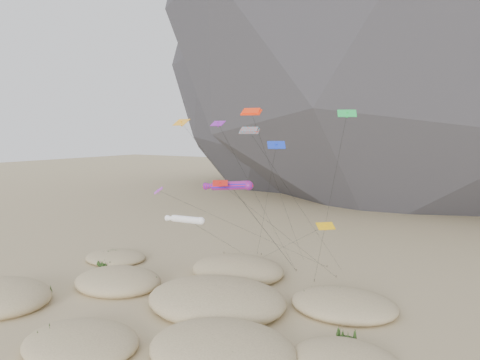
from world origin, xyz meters
name	(u,v)px	position (x,y,z in m)	size (l,w,h in m)	color
ground	(168,317)	(0.00, 0.00, 0.00)	(500.00, 500.00, 0.00)	#CCB789
dunes	(179,300)	(-1.01, 3.14, 0.72)	(51.38, 37.13, 3.70)	#CCB789
dune_grass	(189,300)	(0.11, 3.56, 0.85)	(44.08, 30.24, 1.51)	black
kite_stakes	(284,265)	(2.07, 23.88, 0.15)	(20.29, 8.24, 0.30)	#3F2D1E
rainbow_tube_kite	(229,186)	(0.59, 11.24, 13.32)	(8.00, 14.64, 14.21)	red
white_tube_kite	(185,219)	(-5.37, 9.89, 8.63)	(7.57, 15.24, 9.39)	white
orange_parafoil	(252,113)	(0.41, 17.17, 22.50)	(4.09, 12.53, 23.24)	#FD310D
multi_parafoil	(251,132)	(2.24, 13.75, 19.99)	(9.39, 13.75, 20.70)	red
delta_kites	(243,162)	(2.57, 11.28, 16.39)	(24.89, 20.30, 22.56)	green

